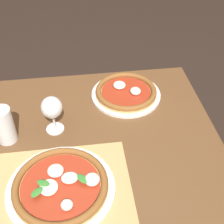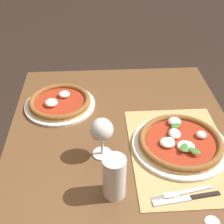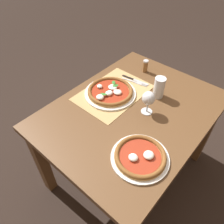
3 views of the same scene
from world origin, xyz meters
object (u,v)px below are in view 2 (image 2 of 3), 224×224
at_px(pizza_far, 60,102).
at_px(pint_glass, 114,178).
at_px(pizza_near, 180,142).
at_px(wine_glass, 102,131).
at_px(knife, 187,198).
at_px(fork, 181,193).

bearing_deg(pizza_far, pint_glass, -157.30).
relative_size(pizza_near, pint_glass, 2.41).
xyz_separation_m(pizza_far, wine_glass, (-0.31, -0.17, 0.09)).
bearing_deg(wine_glass, pizza_near, -85.75).
xyz_separation_m(wine_glass, knife, (-0.21, -0.25, -0.10)).
bearing_deg(fork, knife, -152.56).
xyz_separation_m(pizza_near, pint_glass, (-0.20, 0.25, 0.05)).
distance_m(pizza_near, wine_glass, 0.30).
bearing_deg(pizza_near, pint_glass, 127.72).
bearing_deg(wine_glass, knife, -130.67).
relative_size(pizza_far, pint_glass, 2.08).
distance_m(fork, knife, 0.02).
relative_size(pizza_near, fork, 1.75).
bearing_deg(fork, pizza_far, 39.26).
bearing_deg(pint_glass, pizza_near, -52.28).
height_order(pizza_near, knife, pizza_near).
bearing_deg(knife, wine_glass, 49.33).
relative_size(fork, knife, 0.93).
bearing_deg(pizza_near, knife, 171.64).
relative_size(pizza_near, knife, 1.62).
bearing_deg(pint_glass, pizza_far, 22.70).
height_order(pizza_near, wine_glass, wine_glass).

